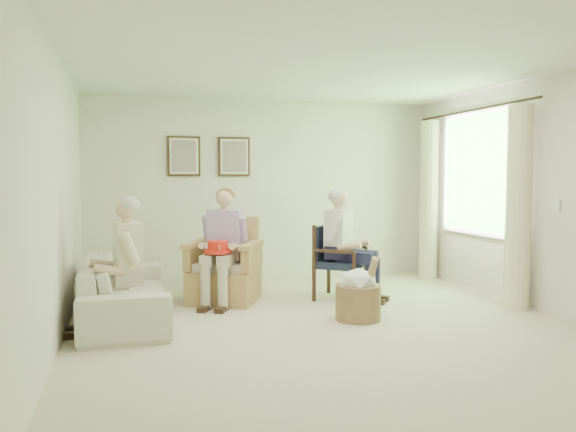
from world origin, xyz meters
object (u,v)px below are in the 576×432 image
(wood_armchair, at_px, (338,258))
(person_dark, at_px, (343,237))
(sofa, at_px, (125,289))
(person_wicker, at_px, (225,238))
(red_hat, at_px, (218,248))
(person_sofa, at_px, (124,256))
(hatbox, at_px, (358,294))
(wicker_armchair, at_px, (224,275))

(wood_armchair, xyz_separation_m, person_dark, (0.00, -0.15, 0.28))
(wood_armchair, bearing_deg, sofa, 137.53)
(wood_armchair, distance_m, sofa, 2.57)
(wood_armchair, relative_size, person_dark, 0.67)
(person_wicker, relative_size, red_hat, 4.29)
(person_wicker, distance_m, person_sofa, 1.46)
(wood_armchair, distance_m, hatbox, 1.12)
(wicker_armchair, xyz_separation_m, wood_armchair, (1.40, -0.19, 0.17))
(wicker_armchair, height_order, person_dark, person_dark)
(person_wicker, xyz_separation_m, person_sofa, (-1.14, -0.92, -0.05))
(wood_armchair, distance_m, person_dark, 0.32)
(wood_armchair, distance_m, person_wicker, 1.43)
(person_wicker, distance_m, red_hat, 0.23)
(person_dark, distance_m, person_sofa, 2.64)
(wicker_armchair, height_order, wood_armchair, wicker_armchair)
(person_wicker, bearing_deg, hatbox, -16.57)
(sofa, distance_m, person_dark, 2.59)
(person_wicker, xyz_separation_m, red_hat, (-0.12, -0.18, -0.09))
(wicker_armchair, relative_size, person_wicker, 0.75)
(person_dark, bearing_deg, red_hat, 128.60)
(wicker_armchair, xyz_separation_m, sofa, (-1.14, -0.55, -0.01))
(wicker_armchair, distance_m, red_hat, 0.50)
(wicker_armchair, xyz_separation_m, person_wicker, (-0.00, -0.13, 0.46))
(person_sofa, bearing_deg, red_hat, 117.24)
(wood_armchair, bearing_deg, person_sofa, 148.22)
(wood_armchair, xyz_separation_m, person_wicker, (-1.40, 0.05, 0.29))
(person_sofa, bearing_deg, wood_armchair, 100.22)
(wicker_armchair, distance_m, person_sofa, 1.60)
(wood_armchair, xyz_separation_m, person_sofa, (-2.54, -0.87, 0.24))
(person_dark, bearing_deg, sofa, 134.22)
(red_hat, relative_size, hatbox, 0.45)
(wicker_armchair, relative_size, red_hat, 3.24)
(sofa, xyz_separation_m, person_dark, (2.54, 0.21, 0.46))
(wood_armchair, height_order, red_hat, wood_armchair)
(wood_armchair, relative_size, person_wicker, 0.67)
(red_hat, xyz_separation_m, hatbox, (1.33, -0.96, -0.41))
(sofa, bearing_deg, wicker_armchair, -64.28)
(wicker_armchair, relative_size, person_sofa, 0.79)
(person_dark, xyz_separation_m, person_sofa, (-2.54, -0.72, -0.04))
(sofa, height_order, red_hat, red_hat)
(wood_armchair, height_order, sofa, wood_armchair)
(hatbox, bearing_deg, wood_armchair, 79.95)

